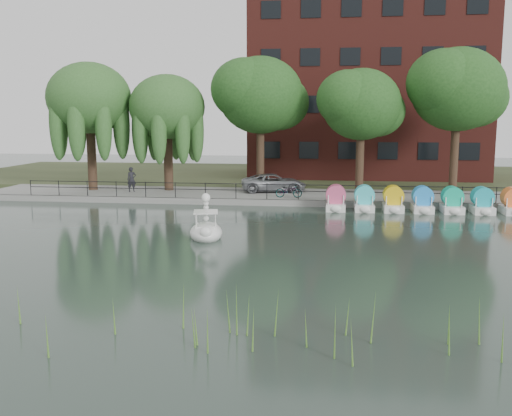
% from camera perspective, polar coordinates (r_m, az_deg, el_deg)
% --- Properties ---
extents(ground_plane, '(120.00, 120.00, 0.00)m').
position_cam_1_polar(ground_plane, '(23.54, -2.47, -4.63)').
color(ground_plane, '#384840').
extents(promenade, '(40.00, 6.00, 0.40)m').
position_cam_1_polar(promenade, '(39.10, 1.53, 1.18)').
color(promenade, gray).
rests_on(promenade, ground_plane).
extents(kerb, '(40.00, 0.25, 0.40)m').
position_cam_1_polar(kerb, '(36.20, 1.06, 0.54)').
color(kerb, gray).
rests_on(kerb, ground_plane).
extents(land_strip, '(60.00, 22.00, 0.36)m').
position_cam_1_polar(land_strip, '(52.95, 3.09, 3.22)').
color(land_strip, '#47512D').
rests_on(land_strip, ground_plane).
extents(railing, '(32.00, 0.05, 1.00)m').
position_cam_1_polar(railing, '(36.27, 1.10, 2.06)').
color(railing, black).
rests_on(railing, promenade).
extents(apartment_building, '(20.00, 10.07, 18.00)m').
position_cam_1_polar(apartment_building, '(52.72, 10.98, 13.04)').
color(apartment_building, '#4C1E16').
rests_on(apartment_building, land_strip).
extents(willow_left, '(5.88, 5.88, 9.01)m').
position_cam_1_polar(willow_left, '(42.57, -16.35, 10.47)').
color(willow_left, '#473323').
rests_on(willow_left, promenade).
extents(willow_mid, '(5.32, 5.32, 8.15)m').
position_cam_1_polar(willow_mid, '(41.16, -8.89, 9.91)').
color(willow_mid, '#473323').
rests_on(willow_mid, promenade).
extents(broadleaf_center, '(6.00, 6.00, 9.25)m').
position_cam_1_polar(broadleaf_center, '(40.86, 0.45, 11.17)').
color(broadleaf_center, '#473323').
rests_on(broadleaf_center, promenade).
extents(broadleaf_right, '(5.40, 5.40, 8.32)m').
position_cam_1_polar(broadleaf_right, '(40.09, 10.50, 10.09)').
color(broadleaf_right, '#473323').
rests_on(broadleaf_right, promenade).
extents(broadleaf_far, '(6.30, 6.30, 9.71)m').
position_cam_1_polar(broadleaf_far, '(41.95, 19.53, 11.06)').
color(broadleaf_far, '#473323').
rests_on(broadleaf_far, promenade).
extents(minivan, '(3.43, 5.58, 1.44)m').
position_cam_1_polar(minivan, '(39.90, 1.80, 2.67)').
color(minivan, gray).
rests_on(minivan, promenade).
extents(bicycle, '(0.63, 1.73, 1.00)m').
position_cam_1_polar(bicycle, '(37.07, 3.29, 1.82)').
color(bicycle, gray).
rests_on(bicycle, promenade).
extents(pedestrian, '(0.86, 0.79, 1.98)m').
position_cam_1_polar(pedestrian, '(40.82, -12.34, 2.99)').
color(pedestrian, black).
rests_on(pedestrian, promenade).
extents(swan_boat, '(1.95, 2.63, 2.02)m').
position_cam_1_polar(swan_boat, '(26.60, -5.02, -2.09)').
color(swan_boat, white).
rests_on(swan_boat, ground_plane).
extents(pedal_boat_row, '(11.35, 1.70, 1.40)m').
position_cam_1_polar(pedal_boat_row, '(35.18, 16.31, 0.60)').
color(pedal_boat_row, white).
rests_on(pedal_boat_row, ground_plane).
extents(reed_bank, '(24.00, 2.40, 1.20)m').
position_cam_1_polar(reed_bank, '(14.08, -1.03, -11.62)').
color(reed_bank, '#669938').
rests_on(reed_bank, ground_plane).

